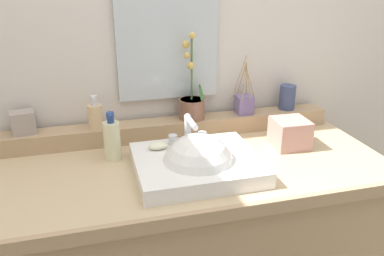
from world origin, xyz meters
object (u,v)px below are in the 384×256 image
object	(u,v)px
potted_plant	(192,103)
tissue_box	(290,133)
soap_bar	(158,146)
trinket_box	(23,122)
soap_dispenser	(95,116)
lotion_bottle	(112,140)
tumbler_cup	(287,97)
sink_basin	(198,167)
reed_diffuser	(244,104)

from	to	relation	value
potted_plant	tissue_box	xyz separation A→B (m)	(0.33, -0.22, -0.08)
soap_bar	trinket_box	xyz separation A→B (m)	(-0.47, 0.23, 0.05)
soap_dispenser	lotion_bottle	world-z (taller)	soap_dispenser
soap_bar	lotion_bottle	world-z (taller)	lotion_bottle
tumbler_cup	trinket_box	bearing A→B (deg)	-179.94
sink_basin	trinket_box	size ratio (longest dim) A/B	4.84
soap_bar	tumbler_cup	distance (m)	0.66
lotion_bottle	tissue_box	bearing A→B (deg)	-5.48
tumbler_cup	lotion_bottle	size ratio (longest dim) A/B	0.59
potted_plant	reed_diffuser	bearing A→B (deg)	-0.10
soap_bar	trinket_box	size ratio (longest dim) A/B	0.82
potted_plant	soap_dispenser	bearing A→B (deg)	-177.34
tumbler_cup	trinket_box	distance (m)	1.08
reed_diffuser	lotion_bottle	xyz separation A→B (m)	(-0.57, -0.15, -0.04)
soap_bar	tumbler_cup	bearing A→B (deg)	20.80
lotion_bottle	soap_bar	bearing A→B (deg)	-25.73
potted_plant	soap_dispenser	xyz separation A→B (m)	(-0.39, -0.02, -0.01)
sink_basin	soap_dispenser	bearing A→B (deg)	134.87
trinket_box	potted_plant	bearing A→B (deg)	-9.56
sink_basin	reed_diffuser	bearing A→B (deg)	48.33
soap_bar	reed_diffuser	distance (m)	0.47
soap_dispenser	lotion_bottle	size ratio (longest dim) A/B	0.74
reed_diffuser	tissue_box	world-z (taller)	reed_diffuser
potted_plant	tumbler_cup	world-z (taller)	potted_plant
soap_dispenser	lotion_bottle	bearing A→B (deg)	-69.96
sink_basin	potted_plant	size ratio (longest dim) A/B	1.18
lotion_bottle	soap_dispenser	bearing A→B (deg)	110.04
potted_plant	tissue_box	world-z (taller)	potted_plant
sink_basin	soap_dispenser	world-z (taller)	soap_dispenser
soap_bar	potted_plant	xyz separation A→B (m)	(0.18, 0.23, 0.07)
sink_basin	lotion_bottle	size ratio (longest dim) A/B	2.31
sink_basin	reed_diffuser	distance (m)	0.46
reed_diffuser	lotion_bottle	world-z (taller)	reed_diffuser
soap_bar	sink_basin	bearing A→B (deg)	-43.57
soap_bar	tissue_box	bearing A→B (deg)	1.06
sink_basin	tumbler_cup	size ratio (longest dim) A/B	3.89
potted_plant	lotion_bottle	bearing A→B (deg)	-155.46
soap_dispenser	lotion_bottle	distance (m)	0.15
soap_bar	soap_dispenser	distance (m)	0.30
trinket_box	lotion_bottle	size ratio (longest dim) A/B	0.48
trinket_box	lotion_bottle	xyz separation A→B (m)	(0.31, -0.16, -0.04)
sink_basin	lotion_bottle	xyz separation A→B (m)	(-0.27, 0.18, 0.05)
sink_basin	tumbler_cup	bearing A→B (deg)	34.28
trinket_box	sink_basin	bearing A→B (deg)	-39.63
potted_plant	trinket_box	size ratio (longest dim) A/B	4.10
sink_basin	potted_plant	distance (m)	0.36
soap_bar	potted_plant	size ratio (longest dim) A/B	0.20
trinket_box	soap_bar	bearing A→B (deg)	-35.72
tumbler_cup	lotion_bottle	bearing A→B (deg)	-168.22
potted_plant	trinket_box	world-z (taller)	potted_plant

